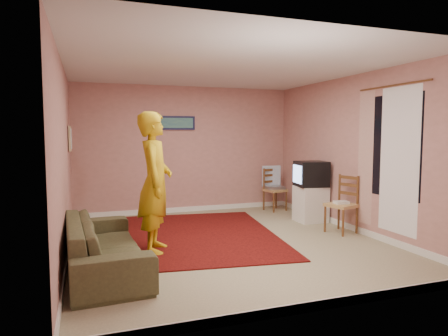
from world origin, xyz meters
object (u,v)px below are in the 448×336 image
object	(u,v)px
tv_cabinet	(311,204)
chair_b	(341,198)
person	(155,182)
sofa	(104,245)
crt_tv	(311,174)
chair_a	(275,185)

from	to	relation	value
tv_cabinet	chair_b	xyz separation A→B (m)	(0.02, -0.90, 0.25)
tv_cabinet	person	distance (m)	3.25
chair_b	person	world-z (taller)	person
sofa	person	distance (m)	1.12
tv_cabinet	sofa	world-z (taller)	tv_cabinet
chair_b	sofa	xyz separation A→B (m)	(-3.77, -0.60, -0.27)
tv_cabinet	person	bearing A→B (deg)	-162.69
crt_tv	person	xyz separation A→B (m)	(-3.03, -0.95, 0.07)
chair_a	person	world-z (taller)	person
chair_a	person	size ratio (longest dim) A/B	0.25
crt_tv	sofa	bearing A→B (deg)	-150.31
chair_a	crt_tv	bearing A→B (deg)	-97.51
crt_tv	person	world-z (taller)	person
sofa	person	world-z (taller)	person
person	chair_b	bearing A→B (deg)	-73.43
chair_a	chair_b	world-z (taller)	chair_b
chair_b	person	xyz separation A→B (m)	(-3.06, -0.04, 0.39)
person	chair_a	bearing A→B (deg)	-37.90
chair_a	chair_b	xyz separation A→B (m)	(0.17, -2.09, 0.03)
crt_tv	chair_a	world-z (taller)	crt_tv
crt_tv	tv_cabinet	bearing A→B (deg)	-0.00
chair_b	tv_cabinet	bearing A→B (deg)	165.56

